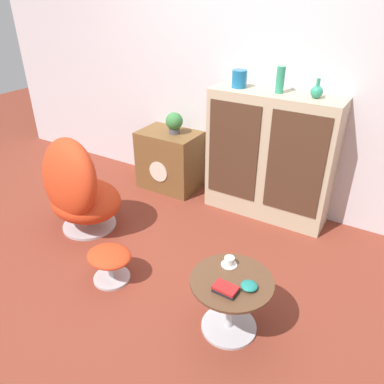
{
  "coord_description": "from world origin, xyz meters",
  "views": [
    {
      "loc": [
        1.52,
        -1.78,
        2.04
      ],
      "look_at": [
        0.14,
        0.49,
        0.55
      ],
      "focal_mm": 35.0,
      "sensor_mm": 36.0,
      "label": 1
    }
  ],
  "objects": [
    {
      "name": "ground_plane",
      "position": [
        0.0,
        0.0,
        0.0
      ],
      "size": [
        12.0,
        12.0,
        0.0
      ],
      "primitive_type": "plane",
      "color": "brown"
    },
    {
      "name": "wall_back",
      "position": [
        0.0,
        1.58,
        1.3
      ],
      "size": [
        6.4,
        0.06,
        2.6
      ],
      "color": "silver",
      "rests_on": "ground_plane"
    },
    {
      "name": "sideboard",
      "position": [
        0.47,
        1.36,
        0.61
      ],
      "size": [
        1.18,
        0.38,
        1.21
      ],
      "color": "tan",
      "rests_on": "ground_plane"
    },
    {
      "name": "tv_console",
      "position": [
        -0.66,
        1.33,
        0.32
      ],
      "size": [
        0.64,
        0.45,
        0.65
      ],
      "color": "brown",
      "rests_on": "ground_plane"
    },
    {
      "name": "egg_chair",
      "position": [
        -0.88,
        0.19,
        0.42
      ],
      "size": [
        0.81,
        0.76,
        0.94
      ],
      "color": "#B7B7BC",
      "rests_on": "ground_plane"
    },
    {
      "name": "ottoman",
      "position": [
        -0.19,
        -0.19,
        0.19
      ],
      "size": [
        0.36,
        0.3,
        0.27
      ],
      "color": "#B7B7BC",
      "rests_on": "ground_plane"
    },
    {
      "name": "coffee_table",
      "position": [
        0.82,
        -0.15,
        0.26
      ],
      "size": [
        0.53,
        0.53,
        0.42
      ],
      "color": "#B7B7BC",
      "rests_on": "ground_plane"
    },
    {
      "name": "vase_leftmost",
      "position": [
        0.1,
        1.37,
        1.29
      ],
      "size": [
        0.13,
        0.13,
        0.15
      ],
      "color": "#196699",
      "rests_on": "sideboard"
    },
    {
      "name": "vase_inner_left",
      "position": [
        0.48,
        1.37,
        1.32
      ],
      "size": [
        0.07,
        0.07,
        0.22
      ],
      "color": "#2D8E6B",
      "rests_on": "sideboard"
    },
    {
      "name": "vase_inner_right",
      "position": [
        0.8,
        1.37,
        1.27
      ],
      "size": [
        0.1,
        0.1,
        0.16
      ],
      "color": "#2D8E6B",
      "rests_on": "sideboard"
    },
    {
      "name": "potted_plant",
      "position": [
        -0.59,
        1.33,
        0.77
      ],
      "size": [
        0.18,
        0.18,
        0.23
      ],
      "color": "#4C4C51",
      "rests_on": "tv_console"
    },
    {
      "name": "teacup",
      "position": [
        0.74,
        -0.02,
        0.45
      ],
      "size": [
        0.11,
        0.11,
        0.06
      ],
      "color": "white",
      "rests_on": "coffee_table"
    },
    {
      "name": "book_stack",
      "position": [
        0.83,
        -0.26,
        0.44
      ],
      "size": [
        0.15,
        0.1,
        0.04
      ],
      "color": "black",
      "rests_on": "coffee_table"
    },
    {
      "name": "bowl",
      "position": [
        0.93,
        -0.15,
        0.44
      ],
      "size": [
        0.1,
        0.1,
        0.04
      ],
      "color": "#1E7A70",
      "rests_on": "coffee_table"
    }
  ]
}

